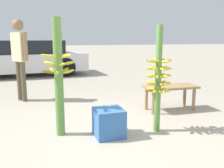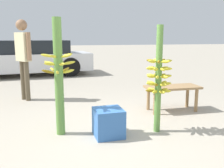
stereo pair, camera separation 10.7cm
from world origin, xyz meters
name	(u,v)px [view 2 (the right image)]	position (x,y,z in m)	size (l,w,h in m)	color
ground_plane	(111,138)	(0.00, 0.00, 0.00)	(80.00, 80.00, 0.00)	#A89E8C
banana_stalk_left	(59,76)	(-0.65, 0.34, 0.84)	(0.47, 0.47, 1.63)	#5B8C3D
banana_stalk_center	(158,78)	(0.71, 0.05, 0.79)	(0.37, 0.37, 1.53)	#5B8C3D
vendor_person	(23,52)	(-1.23, 2.56, 1.06)	(0.38, 0.50, 1.73)	brown
market_bench	(172,90)	(1.45, 0.93, 0.39)	(1.02, 0.48, 0.47)	#99754C
parked_car	(31,58)	(-1.20, 6.42, 0.62)	(4.36, 2.02, 1.25)	silver
produce_crate	(108,123)	(-0.02, 0.08, 0.20)	(0.39, 0.39, 0.39)	#386BB2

